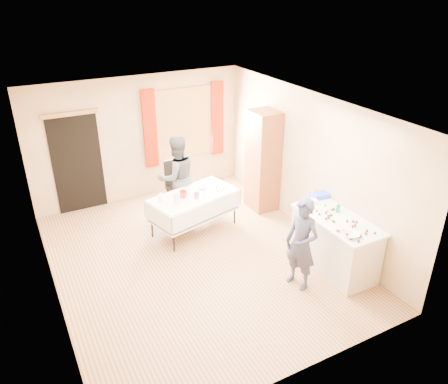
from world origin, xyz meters
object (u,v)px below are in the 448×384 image
girl (302,244)px  chair (179,195)px  counter (335,243)px  woman (177,177)px  cabinet (263,161)px  party_table (194,209)px

girl → chair: bearing=175.3°
chair → girl: size_ratio=0.71×
counter → woman: (-1.57, 2.81, 0.38)m
girl → woman: size_ratio=0.88×
cabinet → chair: size_ratio=1.95×
cabinet → counter: (-0.10, -2.35, -0.57)m
cabinet → girl: cabinet is taller
party_table → counter: bearing=-68.9°
counter → cabinet: bearing=87.6°
woman → counter: bearing=115.5°
cabinet → party_table: cabinet is taller
party_table → girl: (0.75, -2.25, 0.29)m
counter → chair: bearing=115.5°
woman → party_table: bearing=89.8°
chair → girl: 3.27m
girl → woman: woman is taller
party_table → chair: chair is taller
cabinet → woman: (-1.67, 0.46, -0.18)m
chair → woman: (-0.11, -0.24, 0.53)m
party_table → woman: 0.78m
cabinet → girl: bearing=-109.6°
cabinet → chair: cabinet is taller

